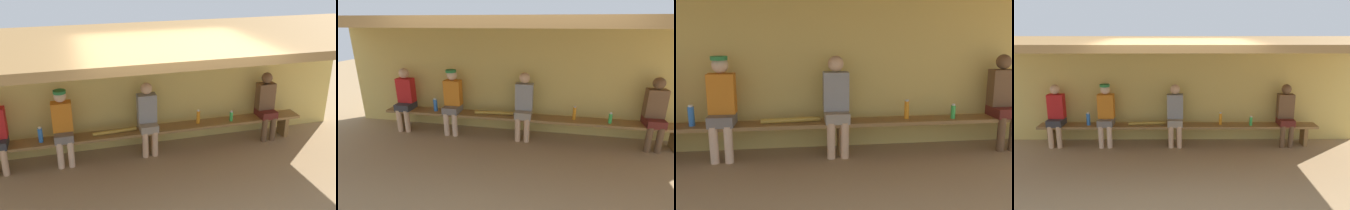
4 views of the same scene
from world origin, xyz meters
TOP-DOWN VIEW (x-y plane):
  - ground_plane at (0.00, 0.00)m, footprint 24.00×24.00m
  - back_wall at (0.00, 2.00)m, footprint 8.00×0.20m
  - dugout_roof at (0.00, 0.70)m, footprint 8.00×2.80m
  - bench at (0.00, 1.55)m, footprint 6.00×0.36m
  - player_with_sunglasses at (-1.54, 1.55)m, footprint 0.34×0.42m
  - player_in_red at (-2.61, 1.55)m, footprint 0.34×0.42m
  - player_shirtless_tan at (-0.06, 1.55)m, footprint 0.34×0.42m
  - player_in_white at (2.32, 1.55)m, footprint 0.34×0.42m
  - water_bottle_clear at (1.57, 1.50)m, footprint 0.06×0.06m
  - water_bottle_orange at (0.92, 1.57)m, footprint 0.06×0.06m
  - water_bottle_blue at (-1.93, 1.54)m, footprint 0.08×0.08m
  - baseball_bat at (-0.67, 1.55)m, footprint 0.79×0.12m

SIDE VIEW (x-z plane):
  - ground_plane at x=0.00m, z-range 0.00..0.00m
  - bench at x=0.00m, z-range 0.16..0.62m
  - baseball_bat at x=-0.67m, z-range 0.46..0.53m
  - water_bottle_clear at x=1.57m, z-range 0.45..0.66m
  - water_bottle_orange at x=0.92m, z-range 0.45..0.72m
  - water_bottle_blue at x=-1.93m, z-range 0.45..0.73m
  - player_in_red at x=-2.61m, z-range 0.06..1.40m
  - player_shirtless_tan at x=-0.06m, z-range 0.06..1.40m
  - player_in_white at x=2.32m, z-range 0.06..1.40m
  - player_with_sunglasses at x=-1.54m, z-range 0.07..1.42m
  - back_wall at x=0.00m, z-range 0.00..2.20m
  - dugout_roof at x=0.00m, z-range 2.20..2.32m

